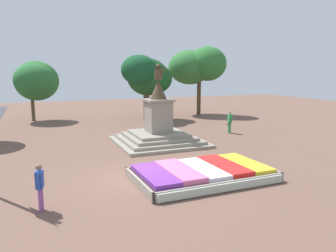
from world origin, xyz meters
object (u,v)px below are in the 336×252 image
at_px(pedestrian_near_planter, 40,184).
at_px(statue_monument, 159,130).
at_px(flower_planter, 202,173).
at_px(pedestrian_with_handbag, 230,121).

bearing_deg(pedestrian_near_planter, statue_monument, 47.99).
xyz_separation_m(statue_monument, pedestrian_near_planter, (-7.27, -8.07, 0.05)).
xyz_separation_m(flower_planter, statue_monument, (0.78, 7.28, 0.62)).
xyz_separation_m(pedestrian_with_handbag, pedestrian_near_planter, (-13.37, -9.26, -0.02)).
height_order(statue_monument, pedestrian_near_planter, statue_monument).
bearing_deg(flower_planter, pedestrian_with_handbag, 50.92).
distance_m(pedestrian_with_handbag, pedestrian_near_planter, 16.26).
relative_size(statue_monument, pedestrian_with_handbag, 3.16).
bearing_deg(pedestrian_with_handbag, flower_planter, -129.08).
height_order(pedestrian_with_handbag, pedestrian_near_planter, pedestrian_with_handbag).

